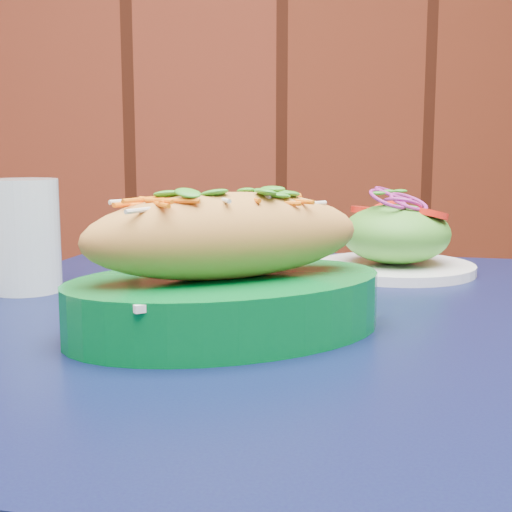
{
  "coord_description": "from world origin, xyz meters",
  "views": [
    {
      "loc": [
        -0.23,
        1.09,
        0.91
      ],
      "look_at": [
        -0.17,
        1.74,
        0.81
      ],
      "focal_mm": 50.0,
      "sensor_mm": 36.0,
      "label": 1
    }
  ],
  "objects": [
    {
      "name": "banh_mi_basket",
      "position": [
        -0.2,
        1.69,
        0.8
      ],
      "size": [
        0.33,
        0.27,
        0.13
      ],
      "rotation": [
        0.0,
        0.0,
        0.34
      ],
      "color": "#006524",
      "rests_on": "cafe_table"
    },
    {
      "name": "salad_plate",
      "position": [
        0.03,
        1.97,
        0.79
      ],
      "size": [
        0.2,
        0.2,
        0.11
      ],
      "rotation": [
        0.0,
        0.0,
        0.4
      ],
      "color": "white",
      "rests_on": "cafe_table"
    },
    {
      "name": "cafe_table",
      "position": [
        -0.11,
        1.75,
        0.66
      ],
      "size": [
        1.0,
        1.0,
        0.75
      ],
      "rotation": [
        0.0,
        0.0,
        -0.31
      ],
      "color": "black",
      "rests_on": "ground"
    },
    {
      "name": "water_glass",
      "position": [
        -0.42,
        1.89,
        0.81
      ],
      "size": [
        0.08,
        0.08,
        0.13
      ],
      "primitive_type": "cylinder",
      "color": "silver",
      "rests_on": "cafe_table"
    }
  ]
}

